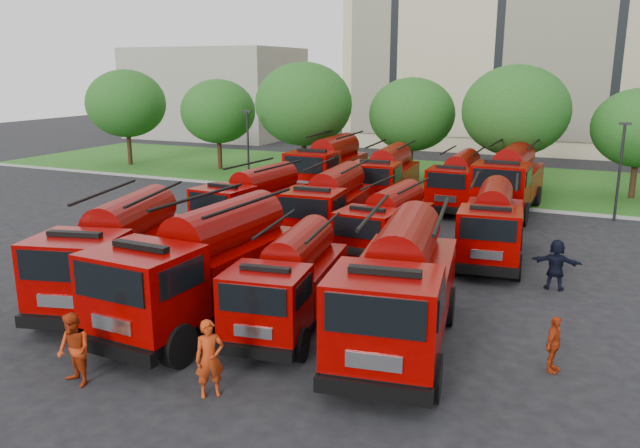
% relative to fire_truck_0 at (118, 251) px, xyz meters
% --- Properties ---
extents(ground, '(140.00, 140.00, 0.00)m').
position_rel_fire_truck_0_xyz_m(ground, '(3.74, 2.22, -1.72)').
color(ground, black).
rests_on(ground, ground).
extents(lawn, '(70.00, 16.00, 0.12)m').
position_rel_fire_truck_0_xyz_m(lawn, '(3.74, 28.22, -1.66)').
color(lawn, '#1D5115').
rests_on(lawn, ground).
extents(curb, '(70.00, 0.30, 0.14)m').
position_rel_fire_truck_0_xyz_m(curb, '(3.74, 20.12, -1.65)').
color(curb, gray).
rests_on(curb, ground).
extents(apartment_building, '(30.00, 14.18, 25.00)m').
position_rel_fire_truck_0_xyz_m(apartment_building, '(5.74, 50.16, 10.78)').
color(apartment_building, '#BFB48E').
rests_on(apartment_building, ground).
extents(side_building, '(18.00, 12.00, 10.00)m').
position_rel_fire_truck_0_xyz_m(side_building, '(-26.26, 46.22, 3.28)').
color(side_building, gray).
rests_on(side_building, ground).
extents(tree_0, '(6.30, 6.30, 7.70)m').
position_rel_fire_truck_0_xyz_m(tree_0, '(-20.26, 24.22, 3.29)').
color(tree_0, '#382314').
rests_on(tree_0, ground).
extents(tree_1, '(5.71, 5.71, 6.98)m').
position_rel_fire_truck_0_xyz_m(tree_1, '(-12.26, 25.22, 2.82)').
color(tree_1, '#382314').
rests_on(tree_1, ground).
extents(tree_2, '(6.72, 6.72, 8.22)m').
position_rel_fire_truck_0_xyz_m(tree_2, '(-4.26, 23.72, 3.63)').
color(tree_2, '#382314').
rests_on(tree_2, ground).
extents(tree_3, '(5.88, 5.88, 7.19)m').
position_rel_fire_truck_0_xyz_m(tree_3, '(2.74, 26.22, 2.96)').
color(tree_3, '#382314').
rests_on(tree_3, ground).
extents(tree_4, '(6.55, 6.55, 8.01)m').
position_rel_fire_truck_0_xyz_m(tree_4, '(9.74, 24.72, 3.50)').
color(tree_4, '#382314').
rests_on(tree_4, ground).
extents(tree_5, '(5.46, 5.46, 6.68)m').
position_rel_fire_truck_0_xyz_m(tree_5, '(16.74, 25.72, 2.62)').
color(tree_5, '#382314').
rests_on(tree_5, ground).
extents(lamp_post_0, '(0.60, 0.25, 5.11)m').
position_rel_fire_truck_0_xyz_m(lamp_post_0, '(-6.26, 19.42, 1.17)').
color(lamp_post_0, black).
rests_on(lamp_post_0, ground).
extents(lamp_post_1, '(0.60, 0.25, 5.11)m').
position_rel_fire_truck_0_xyz_m(lamp_post_1, '(15.74, 19.42, 1.17)').
color(lamp_post_1, black).
rests_on(lamp_post_1, ground).
extents(fire_truck_0, '(4.37, 7.93, 3.43)m').
position_rel_fire_truck_0_xyz_m(fire_truck_0, '(0.00, 0.00, 0.00)').
color(fire_truck_0, black).
rests_on(fire_truck_0, ground).
extents(fire_truck_1, '(3.22, 8.05, 3.61)m').
position_rel_fire_truck_0_xyz_m(fire_truck_1, '(3.79, -0.48, 0.09)').
color(fire_truck_1, black).
rests_on(fire_truck_1, ground).
extents(fire_truck_2, '(3.11, 6.61, 2.89)m').
position_rel_fire_truck_0_xyz_m(fire_truck_2, '(6.39, 0.32, -0.27)').
color(fire_truck_2, black).
rests_on(fire_truck_2, ground).
extents(fire_truck_3, '(3.83, 8.14, 3.56)m').
position_rel_fire_truck_0_xyz_m(fire_truck_3, '(9.87, 0.22, 0.07)').
color(fire_truck_3, black).
rests_on(fire_truck_3, ground).
extents(fire_truck_4, '(2.94, 7.04, 3.13)m').
position_rel_fire_truck_0_xyz_m(fire_truck_4, '(-0.24, 9.55, -0.15)').
color(fire_truck_4, black).
rests_on(fire_truck_4, ground).
extents(fire_truck_5, '(3.07, 7.33, 3.26)m').
position_rel_fire_truck_0_xyz_m(fire_truck_5, '(3.59, 9.99, -0.09)').
color(fire_truck_5, black).
rests_on(fire_truck_5, ground).
extents(fire_truck_6, '(2.62, 6.52, 2.92)m').
position_rel_fire_truck_0_xyz_m(fire_truck_6, '(6.87, 8.35, -0.26)').
color(fire_truck_6, black).
rests_on(fire_truck_6, ground).
extents(fire_truck_7, '(3.06, 7.00, 3.09)m').
position_rel_fire_truck_0_xyz_m(fire_truck_7, '(10.92, 9.81, -0.17)').
color(fire_truck_7, black).
rests_on(fire_truck_7, ground).
extents(fire_truck_8, '(3.14, 8.03, 3.61)m').
position_rel_fire_truck_0_xyz_m(fire_truck_8, '(-0.63, 19.62, 0.09)').
color(fire_truck_8, black).
rests_on(fire_truck_8, ground).
extents(fire_truck_9, '(3.09, 7.51, 3.35)m').
position_rel_fire_truck_0_xyz_m(fire_truck_9, '(3.58, 18.22, -0.04)').
color(fire_truck_9, black).
rests_on(fire_truck_9, ground).
extents(fire_truck_10, '(2.56, 6.80, 3.08)m').
position_rel_fire_truck_0_xyz_m(fire_truck_10, '(7.55, 19.23, -0.17)').
color(fire_truck_10, black).
rests_on(fire_truck_10, ground).
extents(fire_truck_11, '(3.16, 8.04, 3.61)m').
position_rel_fire_truck_0_xyz_m(fire_truck_11, '(10.33, 19.30, 0.09)').
color(fire_truck_11, black).
rests_on(fire_truck_11, ground).
extents(firefighter_0, '(0.87, 0.86, 1.95)m').
position_rel_fire_truck_0_xyz_m(firefighter_0, '(6.55, -4.32, -1.72)').
color(firefighter_0, '#A62D0C').
rests_on(firefighter_0, ground).
extents(firefighter_1, '(1.03, 0.75, 1.89)m').
position_rel_fire_truck_0_xyz_m(firefighter_1, '(3.17, -5.25, -1.72)').
color(firefighter_1, '#A62D0C').
rests_on(firefighter_1, ground).
extents(firefighter_2, '(0.72, 1.00, 1.53)m').
position_rel_fire_truck_0_xyz_m(firefighter_2, '(14.04, 0.37, -1.72)').
color(firefighter_2, '#A62D0C').
rests_on(firefighter_2, ground).
extents(firefighter_3, '(1.40, 1.34, 1.98)m').
position_rel_fire_truck_0_xyz_m(firefighter_3, '(9.77, 2.94, -1.72)').
color(firefighter_3, black).
rests_on(firefighter_3, ground).
extents(firefighter_4, '(0.97, 0.82, 1.69)m').
position_rel_fire_truck_0_xyz_m(firefighter_4, '(1.66, 4.10, -1.72)').
color(firefighter_4, black).
rests_on(firefighter_4, ground).
extents(firefighter_5, '(1.76, 0.81, 1.87)m').
position_rel_fire_truck_0_xyz_m(firefighter_5, '(13.63, 7.07, -1.72)').
color(firefighter_5, black).
rests_on(firefighter_5, ground).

